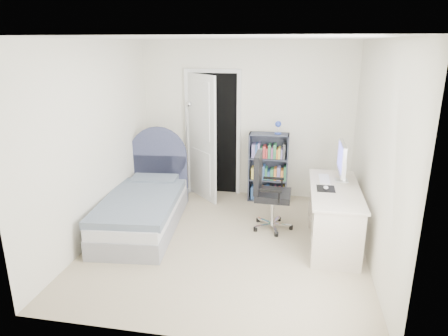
% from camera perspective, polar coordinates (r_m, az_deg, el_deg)
% --- Properties ---
extents(room_shell, '(3.50, 3.70, 2.60)m').
position_cam_1_polar(room_shell, '(4.78, 0.47, 2.90)').
color(room_shell, tan).
rests_on(room_shell, ground).
extents(door, '(0.92, 0.62, 2.06)m').
position_cam_1_polar(door, '(6.46, -2.62, 4.76)').
color(door, black).
rests_on(door, ground).
extents(bed, '(1.11, 2.06, 1.22)m').
position_cam_1_polar(bed, '(5.69, -11.30, -5.40)').
color(bed, gray).
rests_on(bed, ground).
extents(nightstand, '(0.42, 0.42, 0.62)m').
position_cam_1_polar(nightstand, '(6.71, -9.25, -0.53)').
color(nightstand, tan).
rests_on(nightstand, ground).
extents(floor_lamp, '(0.22, 0.22, 1.56)m').
position_cam_1_polar(floor_lamp, '(6.72, -5.10, 1.69)').
color(floor_lamp, silver).
rests_on(floor_lamp, ground).
extents(bookcase, '(0.62, 0.27, 1.31)m').
position_cam_1_polar(bookcase, '(6.41, 6.36, -0.29)').
color(bookcase, '#3A3F4F').
rests_on(bookcase, ground).
extents(desk, '(0.60, 1.50, 1.23)m').
position_cam_1_polar(desk, '(5.26, 15.36, -6.11)').
color(desk, beige).
rests_on(desk, ground).
extents(office_chair, '(0.54, 0.55, 1.06)m').
position_cam_1_polar(office_chair, '(5.42, 6.16, -2.85)').
color(office_chair, silver).
rests_on(office_chair, ground).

